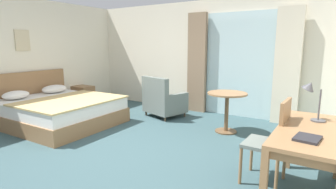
% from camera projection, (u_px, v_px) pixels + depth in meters
% --- Properties ---
extents(ground, '(6.61, 6.56, 0.10)m').
position_uv_depth(ground, '(115.00, 152.00, 4.10)').
color(ground, '#334C51').
extents(wall_back, '(6.21, 0.12, 2.58)m').
position_uv_depth(wall_back, '(202.00, 57.00, 6.36)').
color(wall_back, silver).
rests_on(wall_back, ground).
extents(wall_left, '(0.12, 6.16, 2.58)m').
position_uv_depth(wall_left, '(3.00, 59.00, 5.46)').
color(wall_left, silver).
rests_on(wall_left, ground).
extents(balcony_glass_door, '(1.52, 0.02, 2.27)m').
position_uv_depth(balcony_glass_door, '(239.00, 65.00, 5.82)').
color(balcony_glass_door, silver).
rests_on(balcony_glass_door, ground).
extents(curtain_panel_left, '(0.45, 0.10, 2.30)m').
position_uv_depth(curtain_panel_left, '(197.00, 63.00, 6.25)').
color(curtain_panel_left, '#897056').
rests_on(curtain_panel_left, ground).
extents(curtain_panel_right, '(0.49, 0.10, 2.30)m').
position_uv_depth(curtain_panel_right, '(287.00, 67.00, 5.22)').
color(curtain_panel_right, beige).
rests_on(curtain_panel_right, ground).
extents(bed, '(2.17, 1.87, 1.00)m').
position_uv_depth(bed, '(58.00, 110.00, 5.38)').
color(bed, olive).
rests_on(bed, ground).
extents(nightstand, '(0.50, 0.39, 0.53)m').
position_uv_depth(nightstand, '(83.00, 96.00, 6.92)').
color(nightstand, olive).
rests_on(nightstand, ground).
extents(writing_desk, '(0.61, 1.44, 0.76)m').
position_uv_depth(writing_desk, '(310.00, 138.00, 2.64)').
color(writing_desk, olive).
rests_on(writing_desk, ground).
extents(desk_chair, '(0.44, 0.46, 0.99)m').
position_uv_depth(desk_chair, '(273.00, 138.00, 2.98)').
color(desk_chair, slate).
rests_on(desk_chair, ground).
extents(desk_lamp, '(0.27, 0.17, 0.45)m').
position_uv_depth(desk_lamp, '(312.00, 93.00, 2.89)').
color(desk_lamp, '#4C4C51').
rests_on(desk_lamp, writing_desk).
extents(closed_book, '(0.23, 0.27, 0.02)m').
position_uv_depth(closed_book, '(307.00, 138.00, 2.33)').
color(closed_book, '#232328').
rests_on(closed_book, writing_desk).
extents(armchair_by_window, '(0.95, 0.89, 0.89)m').
position_uv_depth(armchair_by_window, '(163.00, 101.00, 5.90)').
color(armchair_by_window, slate).
rests_on(armchair_by_window, ground).
extents(round_cafe_table, '(0.71, 0.71, 0.73)m').
position_uv_depth(round_cafe_table, '(227.00, 103.00, 4.80)').
color(round_cafe_table, olive).
rests_on(round_cafe_table, ground).
extents(framed_picture, '(0.03, 0.31, 0.44)m').
position_uv_depth(framed_picture, '(22.00, 40.00, 5.67)').
color(framed_picture, beige).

